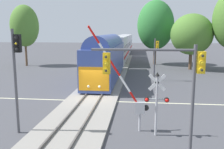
{
  "coord_description": "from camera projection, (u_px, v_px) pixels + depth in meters",
  "views": [
    {
      "loc": [
        4.04,
        -20.48,
        5.88
      ],
      "look_at": [
        1.55,
        1.89,
        2.0
      ],
      "focal_mm": 40.32,
      "sensor_mm": 36.0,
      "label": 1
    }
  ],
  "objects": [
    {
      "name": "crossing_signal_mast",
      "position": [
        157.0,
        97.0,
        14.0
      ],
      "size": [
        1.36,
        0.44,
        3.67
      ],
      "color": "#B2B2B7",
      "rests_on": "ground"
    },
    {
      "name": "elm_centre_background",
      "position": [
        156.0,
        25.0,
        44.03
      ],
      "size": [
        6.4,
        6.4,
        11.25
      ],
      "color": "brown",
      "rests_on": "ground"
    },
    {
      "name": "traffic_signal_near_right",
      "position": [
        163.0,
        73.0,
        11.55
      ],
      "size": [
        5.18,
        0.38,
        5.3
      ],
      "color": "#4C4C51",
      "rests_on": "ground"
    },
    {
      "name": "traffic_signal_far_side",
      "position": [
        156.0,
        53.0,
        29.64
      ],
      "size": [
        0.53,
        0.38,
        5.06
      ],
      "color": "#4C4C51",
      "rests_on": "ground"
    },
    {
      "name": "road_centre_stripe",
      "position": [
        92.0,
        101.0,
        21.5
      ],
      "size": [
        44.0,
        0.2,
        0.01
      ],
      "color": "beige",
      "rests_on": "ground"
    },
    {
      "name": "crossing_gate_near",
      "position": [
        134.0,
        98.0,
        14.72
      ],
      "size": [
        3.6,
        0.4,
        6.21
      ],
      "color": "#B7B7BC",
      "rests_on": "ground"
    },
    {
      "name": "traffic_signal_median",
      "position": [
        16.0,
        65.0,
        14.05
      ],
      "size": [
        0.53,
        0.38,
        6.02
      ],
      "color": "#4C4C51",
      "rests_on": "ground"
    },
    {
      "name": "pine_left_background",
      "position": [
        25.0,
        26.0,
        42.34
      ],
      "size": [
        4.73,
        4.73,
        10.26
      ],
      "color": "brown",
      "rests_on": "ground"
    },
    {
      "name": "commuter_train",
      "position": [
        119.0,
        47.0,
        49.49
      ],
      "size": [
        3.04,
        59.69,
        5.16
      ],
      "color": "#384C93",
      "rests_on": "railway_track"
    },
    {
      "name": "railway_track",
      "position": [
        92.0,
        100.0,
        21.48
      ],
      "size": [
        4.4,
        80.0,
        0.32
      ],
      "color": "gray",
      "rests_on": "ground"
    },
    {
      "name": "oak_far_right",
      "position": [
        192.0,
        34.0,
        38.35
      ],
      "size": [
        6.36,
        6.36,
        8.54
      ],
      "color": "brown",
      "rests_on": "ground"
    },
    {
      "name": "ground_plane",
      "position": [
        92.0,
        101.0,
        21.5
      ],
      "size": [
        220.0,
        220.0,
        0.0
      ],
      "primitive_type": "plane",
      "color": "#47474C"
    }
  ]
}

